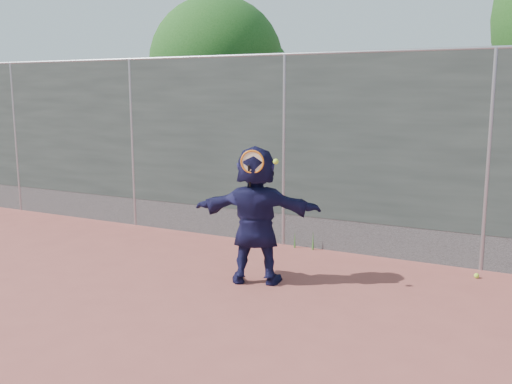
% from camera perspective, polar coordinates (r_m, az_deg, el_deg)
% --- Properties ---
extents(ground, '(80.00, 80.00, 0.00)m').
position_cam_1_polar(ground, '(6.42, -10.45, -12.48)').
color(ground, '#9E4C42').
rests_on(ground, ground).
extents(player, '(1.73, 1.02, 1.78)m').
position_cam_1_polar(player, '(7.27, -0.00, -2.30)').
color(player, '#16153A').
rests_on(player, ground).
extents(ball_ground, '(0.07, 0.07, 0.07)m').
position_cam_1_polar(ball_ground, '(8.17, 21.19, -7.81)').
color(ball_ground, '#BAE733').
rests_on(ball_ground, ground).
extents(fence, '(20.00, 0.06, 3.03)m').
position_cam_1_polar(fence, '(9.00, 2.83, 4.55)').
color(fence, '#38423D').
rests_on(fence, ground).
extents(swing_action, '(0.49, 0.14, 0.51)m').
position_cam_1_polar(swing_action, '(6.94, -0.16, 2.90)').
color(swing_action, orange).
rests_on(swing_action, ground).
extents(tree_left, '(3.15, 3.00, 4.53)m').
position_cam_1_polar(tree_left, '(12.99, -3.24, 12.22)').
color(tree_left, '#382314').
rests_on(tree_left, ground).
extents(weed_clump, '(0.68, 0.07, 0.30)m').
position_cam_1_polar(weed_clump, '(9.04, 4.16, -4.78)').
color(weed_clump, '#387226').
rests_on(weed_clump, ground).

